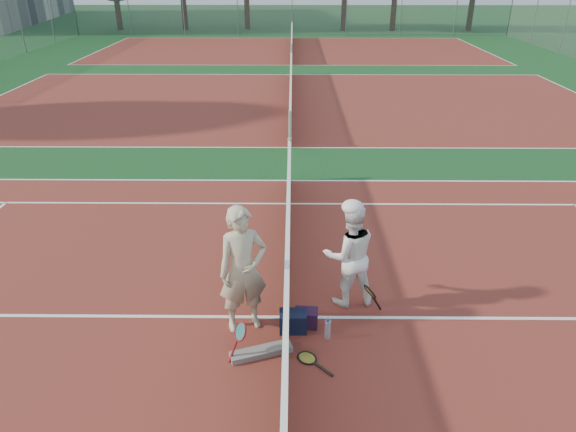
% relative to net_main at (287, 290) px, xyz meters
% --- Properties ---
extents(ground, '(130.00, 130.00, 0.00)m').
position_rel_net_main_xyz_m(ground, '(0.00, 0.00, -0.51)').
color(ground, '#103D19').
rests_on(ground, ground).
extents(court_main, '(23.77, 10.97, 0.01)m').
position_rel_net_main_xyz_m(court_main, '(0.00, 0.00, -0.51)').
color(court_main, maroon).
rests_on(court_main, ground).
extents(court_far_a, '(23.77, 10.97, 0.01)m').
position_rel_net_main_xyz_m(court_far_a, '(0.00, 13.50, -0.51)').
color(court_far_a, maroon).
rests_on(court_far_a, ground).
extents(court_far_b, '(23.77, 10.97, 0.01)m').
position_rel_net_main_xyz_m(court_far_b, '(0.00, 27.00, -0.51)').
color(court_far_b, maroon).
rests_on(court_far_b, ground).
extents(net_main, '(0.10, 10.98, 1.02)m').
position_rel_net_main_xyz_m(net_main, '(0.00, 0.00, 0.00)').
color(net_main, black).
rests_on(net_main, ground).
extents(net_far_a, '(0.10, 10.98, 1.02)m').
position_rel_net_main_xyz_m(net_far_a, '(0.00, 13.50, 0.00)').
color(net_far_a, black).
rests_on(net_far_a, ground).
extents(net_far_b, '(0.10, 10.98, 1.02)m').
position_rel_net_main_xyz_m(net_far_b, '(0.00, 27.00, 0.00)').
color(net_far_b, black).
rests_on(net_far_b, ground).
extents(fence_back, '(32.00, 0.06, 3.00)m').
position_rel_net_main_xyz_m(fence_back, '(0.00, 34.00, 0.99)').
color(fence_back, slate).
rests_on(fence_back, ground).
extents(player_a, '(0.83, 0.69, 1.94)m').
position_rel_net_main_xyz_m(player_a, '(-0.62, -0.19, 0.46)').
color(player_a, '#C0B694').
rests_on(player_a, ground).
extents(player_b, '(0.93, 0.78, 1.70)m').
position_rel_net_main_xyz_m(player_b, '(0.95, 0.44, 0.34)').
color(player_b, white).
rests_on(player_b, ground).
extents(racket_red, '(0.38, 0.38, 0.56)m').
position_rel_net_main_xyz_m(racket_red, '(-0.62, -0.88, -0.23)').
color(racket_red, maroon).
rests_on(racket_red, ground).
extents(racket_black_held, '(0.42, 0.40, 0.53)m').
position_rel_net_main_xyz_m(racket_black_held, '(1.25, 0.09, -0.24)').
color(racket_black_held, black).
rests_on(racket_black_held, ground).
extents(racket_spare, '(0.61, 0.62, 0.03)m').
position_rel_net_main_xyz_m(racket_spare, '(0.28, -0.91, -0.49)').
color(racket_spare, black).
rests_on(racket_spare, ground).
extents(sports_bag_navy, '(0.40, 0.28, 0.31)m').
position_rel_net_main_xyz_m(sports_bag_navy, '(0.09, -0.30, -0.35)').
color(sports_bag_navy, black).
rests_on(sports_bag_navy, ground).
extents(sports_bag_purple, '(0.36, 0.26, 0.28)m').
position_rel_net_main_xyz_m(sports_bag_purple, '(0.28, -0.19, -0.37)').
color(sports_bag_purple, black).
rests_on(sports_bag_purple, ground).
extents(net_cover_canvas, '(0.88, 0.47, 0.09)m').
position_rel_net_main_xyz_m(net_cover_canvas, '(-0.35, -0.83, -0.46)').
color(net_cover_canvas, slate).
rests_on(net_cover_canvas, ground).
extents(water_bottle, '(0.09, 0.09, 0.30)m').
position_rel_net_main_xyz_m(water_bottle, '(0.58, -0.48, -0.36)').
color(water_bottle, silver).
rests_on(water_bottle, ground).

